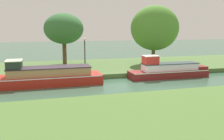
% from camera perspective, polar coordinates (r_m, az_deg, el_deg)
% --- Properties ---
extents(ground_plane, '(120.00, 120.00, 0.00)m').
position_cam_1_polar(ground_plane, '(19.20, 5.64, -3.02)').
color(ground_plane, '#375C46').
extents(riverbank_far, '(72.00, 10.00, 0.40)m').
position_cam_1_polar(riverbank_far, '(25.68, -0.00, 0.80)').
color(riverbank_far, '#4E6D38').
rests_on(riverbank_far, ground_plane).
extents(riverbank_near, '(72.00, 10.00, 0.40)m').
position_cam_1_polar(riverbank_near, '(11.59, 22.30, -11.56)').
color(riverbank_near, '#4C6E30').
rests_on(riverbank_near, ground_plane).
extents(red_barge, '(8.26, 2.28, 1.99)m').
position_cam_1_polar(red_barge, '(18.97, -15.21, -1.47)').
color(red_barge, '#B22418').
rests_on(red_barge, ground_plane).
extents(maroon_narrowboat, '(7.11, 1.66, 1.98)m').
position_cam_1_polar(maroon_narrowboat, '(21.61, 13.22, -0.07)').
color(maroon_narrowboat, maroon).
rests_on(maroon_narrowboat, ground_plane).
extents(willow_tree_left, '(4.16, 4.52, 5.43)m').
position_cam_1_polar(willow_tree_left, '(26.34, -11.35, 9.55)').
color(willow_tree_left, brown).
rests_on(willow_tree_left, riverbank_far).
extents(willow_tree_centre, '(5.42, 3.96, 6.28)m').
position_cam_1_polar(willow_tree_centre, '(26.86, 10.14, 9.73)').
color(willow_tree_centre, brown).
rests_on(willow_tree_centre, riverbank_far).
extents(lamp_post, '(0.24, 0.24, 3.05)m').
position_cam_1_polar(lamp_post, '(21.00, -6.46, 4.47)').
color(lamp_post, '#333338').
rests_on(lamp_post, riverbank_far).
extents(mooring_post_near, '(0.15, 0.15, 0.55)m').
position_cam_1_polar(mooring_post_near, '(20.40, -20.52, -0.90)').
color(mooring_post_near, '#4F3125').
rests_on(mooring_post_near, riverbank_far).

